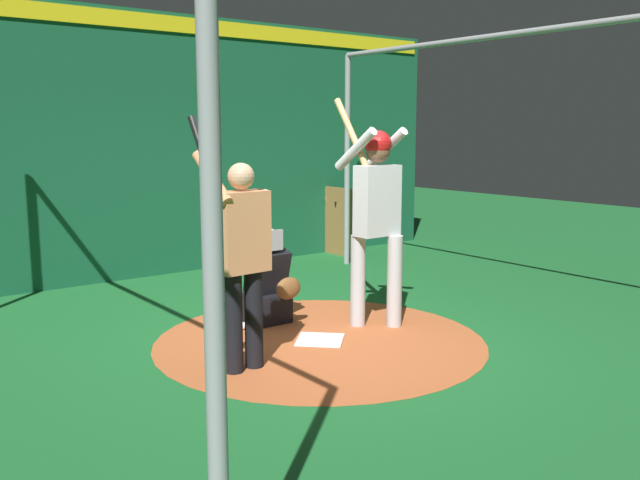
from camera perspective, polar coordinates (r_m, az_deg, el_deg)
ground_plane at (r=6.44m, az=0.00°, el=-8.38°), size 25.72×25.72×0.00m
dirt_circle at (r=6.44m, az=0.00°, el=-8.35°), size 3.06×3.06×0.01m
home_plate at (r=6.43m, az=0.00°, el=-8.27°), size 0.59×0.59×0.01m
batter at (r=6.71m, az=4.68°, el=2.75°), size 0.68×0.49×2.25m
catcher at (r=6.94m, az=-4.32°, el=-3.80°), size 0.58×0.40×0.98m
visitor at (r=5.50m, az=-6.55°, el=-0.98°), size 0.55×0.51×2.05m
back_wall at (r=9.36m, az=-14.12°, el=7.63°), size 0.23×9.72×3.43m
cage_frame at (r=6.14m, az=0.00°, el=10.50°), size 5.47×5.20×2.99m
bat_rack at (r=10.76m, az=1.09°, el=1.46°), size 0.94×0.20×1.05m
baseball_0 at (r=6.80m, az=-6.40°, el=-7.09°), size 0.07×0.07×0.07m
baseball_1 at (r=6.51m, az=-7.61°, el=-7.87°), size 0.07×0.07×0.07m
baseball_2 at (r=7.41m, az=2.87°, el=-5.67°), size 0.07×0.07×0.07m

